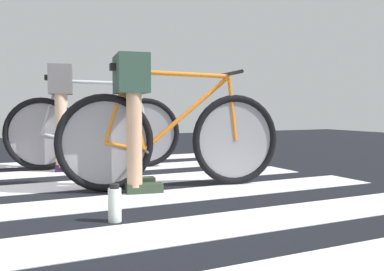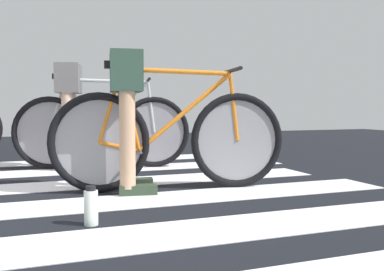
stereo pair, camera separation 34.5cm
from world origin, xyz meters
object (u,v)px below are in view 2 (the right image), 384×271
Objects in this scene: bicycle_3_of_4 at (102,130)px; cyclist_3_of_4 at (70,102)px; water_bottle at (91,207)px; cyclist_1_of_4 at (127,102)px; bicycle_1_of_4 at (170,138)px.

cyclist_3_of_4 is at bearing -180.00° from bicycle_3_of_4.
cyclist_1_of_4 is at bearing 66.14° from water_bottle.
cyclist_1_of_4 is 1.36m from cyclist_3_of_4.
cyclist_3_of_4 reaches higher than bicycle_3_of_4.
cyclist_3_of_4 is at bearing 122.40° from bicycle_1_of_4.
cyclist_1_of_4 is (-0.31, 0.05, 0.26)m from bicycle_1_of_4.
bicycle_1_of_4 is 1.01× the size of bicycle_3_of_4.
bicycle_1_of_4 is at bearing -66.17° from bicycle_3_of_4.
cyclist_3_of_4 reaches higher than bicycle_1_of_4.
bicycle_3_of_4 is (0.02, 1.27, -0.26)m from cyclist_1_of_4.
cyclist_1_of_4 is 1.05m from water_bottle.
water_bottle is (-0.36, -0.82, -0.55)m from cyclist_1_of_4.
cyclist_1_of_4 is at bearing -180.00° from bicycle_1_of_4.
water_bottle is at bearing -88.92° from bicycle_3_of_4.
bicycle_1_of_4 is 1.73× the size of cyclist_1_of_4.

